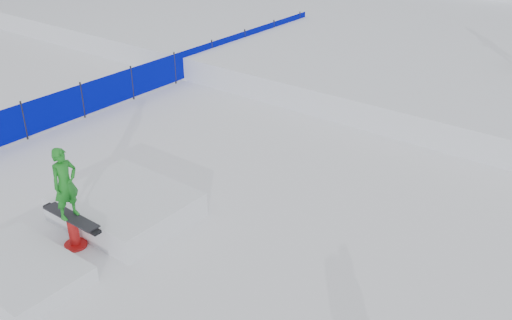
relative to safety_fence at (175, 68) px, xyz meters
The scene contains 4 objects.
ground 9.28m from the safety_fence, 45.44° to the right, with size 120.00×120.00×0.00m, color white.
snow_midrise 11.43m from the safety_fence, 55.34° to the left, with size 50.00×18.00×0.80m, color white.
safety_fence is the anchor object (origin of this frame).
jib_rail_feature 9.01m from the safety_fence, 55.12° to the right, with size 2.60×4.40×2.11m.
Camera 1 is at (7.00, -6.46, 6.57)m, focal length 40.00 mm.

